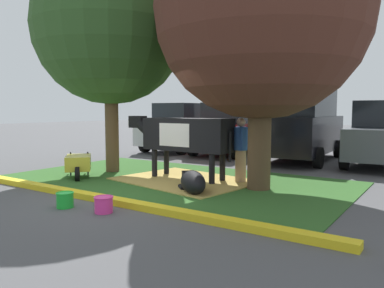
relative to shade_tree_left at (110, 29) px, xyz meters
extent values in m
plane|color=#4C4C4F|center=(2.48, -1.93, -3.96)|extent=(80.00, 80.00, 0.00)
cube|color=#2D5B23|center=(2.20, -0.07, -3.95)|extent=(8.39, 4.75, 0.02)
cube|color=yellow|center=(2.20, -2.59, -3.90)|extent=(9.59, 0.24, 0.12)
cube|color=tan|center=(2.53, -0.03, -3.93)|extent=(3.55, 2.89, 0.04)
cylinder|color=brown|center=(0.00, 0.00, -2.70)|extent=(0.37, 0.37, 2.52)
sphere|color=#2D5123|center=(0.00, 0.00, 0.01)|extent=(4.16, 4.16, 4.16)
cylinder|color=#4C3823|center=(4.40, 0.11, -2.85)|extent=(0.51, 0.51, 2.22)
sphere|color=#4C281E|center=(4.40, 0.11, -0.14)|extent=(4.57, 4.57, 4.57)
cube|color=black|center=(2.46, 0.17, -2.82)|extent=(2.31, 0.72, 0.80)
cube|color=white|center=(2.31, 0.17, -2.82)|extent=(0.91, 0.73, 0.56)
cylinder|color=black|center=(1.13, 0.18, -2.72)|extent=(0.64, 0.32, 0.58)
cube|color=black|center=(0.81, 0.18, -2.54)|extent=(0.44, 0.26, 0.32)
cube|color=white|center=(0.61, 0.18, -2.58)|extent=(0.12, 0.20, 0.20)
cylinder|color=black|center=(1.59, -0.07, -3.59)|extent=(0.14, 0.14, 0.74)
cylinder|color=black|center=(1.60, 0.42, -3.59)|extent=(0.14, 0.14, 0.74)
cylinder|color=black|center=(3.32, -0.08, -3.59)|extent=(0.14, 0.14, 0.74)
cylinder|color=black|center=(3.32, 0.41, -3.59)|extent=(0.14, 0.14, 0.74)
cylinder|color=black|center=(3.66, 0.16, -3.07)|extent=(0.06, 0.06, 0.70)
ellipsoid|color=black|center=(3.42, -1.02, -3.72)|extent=(1.13, 1.11, 0.48)
cube|color=black|center=(2.99, -0.60, -3.70)|extent=(0.34, 0.34, 0.22)
cube|color=silver|center=(2.90, -0.52, -3.70)|extent=(0.11, 0.11, 0.16)
cylinder|color=black|center=(3.04, -0.91, -3.90)|extent=(0.32, 0.31, 0.10)
cylinder|color=#9E7F5B|center=(3.73, 0.56, -3.56)|extent=(0.26, 0.26, 0.80)
cylinder|color=#23478C|center=(3.73, 0.56, -2.89)|extent=(0.34, 0.34, 0.55)
sphere|color=tan|center=(3.73, 0.56, -2.51)|extent=(0.22, 0.22, 0.22)
cylinder|color=#23478C|center=(3.85, 0.37, -2.86)|extent=(0.09, 0.09, 0.52)
cylinder|color=#23478C|center=(3.61, 0.74, -2.86)|extent=(0.09, 0.09, 0.52)
cube|color=gold|center=(-0.03, -1.17, -3.56)|extent=(1.07, 1.05, 0.36)
cylinder|color=black|center=(0.34, -1.50, -3.78)|extent=(0.33, 0.32, 0.36)
cylinder|color=black|center=(-0.10, -0.80, -3.84)|extent=(0.04, 0.04, 0.24)
cylinder|color=black|center=(-0.40, -1.12, -3.84)|extent=(0.04, 0.04, 0.24)
cylinder|color=black|center=(-0.36, -0.56, -3.44)|extent=(0.42, 0.39, 0.23)
cylinder|color=black|center=(-0.66, -0.89, -3.44)|extent=(0.42, 0.39, 0.23)
cylinder|color=green|center=(2.17, -3.27, -3.83)|extent=(0.30, 0.30, 0.27)
torus|color=green|center=(2.17, -3.27, -3.69)|extent=(0.32, 0.32, 0.02)
cylinder|color=#EA3893|center=(2.99, -3.11, -3.83)|extent=(0.31, 0.31, 0.27)
torus|color=#EA3893|center=(2.99, -3.11, -3.69)|extent=(0.33, 0.33, 0.02)
cube|color=silver|center=(-1.69, 5.76, -3.19)|extent=(1.99, 4.47, 0.90)
cube|color=black|center=(-1.69, 5.76, -2.34)|extent=(1.68, 2.27, 0.80)
cylinder|color=black|center=(-2.66, 7.14, -3.64)|extent=(0.25, 0.65, 0.64)
cylinder|color=black|center=(-0.86, 7.22, -3.64)|extent=(0.25, 0.65, 0.64)
cylinder|color=black|center=(-2.53, 4.29, -3.64)|extent=(0.25, 0.65, 0.64)
cylinder|color=black|center=(-0.73, 4.37, -3.64)|extent=(0.25, 0.65, 0.64)
cube|color=red|center=(0.69, 5.77, -3.19)|extent=(1.99, 4.47, 0.90)
cube|color=black|center=(0.69, 5.77, -2.34)|extent=(1.68, 2.27, 0.80)
cylinder|color=black|center=(-0.27, 7.15, -3.64)|extent=(0.25, 0.65, 0.64)
cylinder|color=black|center=(1.53, 7.23, -3.64)|extent=(0.25, 0.65, 0.64)
cylinder|color=black|center=(-0.15, 4.30, -3.64)|extent=(0.25, 0.65, 0.64)
cylinder|color=black|center=(1.65, 4.38, -3.64)|extent=(0.25, 0.65, 0.64)
cube|color=black|center=(3.61, 5.37, -3.04)|extent=(2.10, 4.68, 1.20)
cube|color=black|center=(3.61, 5.37, -1.94)|extent=(1.81, 3.27, 1.00)
cylinder|color=black|center=(2.59, 6.83, -3.64)|extent=(0.25, 0.65, 0.64)
cylinder|color=black|center=(4.49, 6.91, -3.64)|extent=(0.25, 0.65, 0.64)
cylinder|color=black|center=(2.72, 3.84, -3.64)|extent=(0.25, 0.65, 0.64)
cylinder|color=black|center=(4.62, 3.92, -3.64)|extent=(0.25, 0.65, 0.64)
cube|color=#4C5156|center=(6.16, 5.54, -3.19)|extent=(1.99, 4.47, 0.90)
cylinder|color=black|center=(5.20, 6.93, -3.64)|extent=(0.25, 0.65, 0.64)
cylinder|color=black|center=(5.33, 4.07, -3.64)|extent=(0.25, 0.65, 0.64)
camera|label=1|loc=(7.81, -7.54, -2.20)|focal=35.59mm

